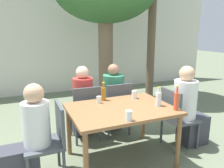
{
  "coord_description": "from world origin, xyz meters",
  "views": [
    {
      "loc": [
        -1.16,
        -2.42,
        1.71
      ],
      "look_at": [
        0.0,
        0.3,
        1.01
      ],
      "focal_mm": 35.0,
      "sensor_mm": 36.0,
      "label": 1
    }
  ],
  "objects_px": {
    "patio_chair_2": "(86,110)",
    "drinking_glass_2": "(129,116)",
    "dining_table_front": "(121,114)",
    "person_seated_2": "(82,105)",
    "patio_chair_0": "(51,137)",
    "drinking_glass_0": "(99,100)",
    "drinking_glass_1": "(134,95)",
    "person_seated_0": "(29,141)",
    "soda_bottle_1": "(176,101)",
    "patio_chair_3": "(117,106)",
    "person_seated_3": "(111,101)",
    "person_seated_1": "(188,110)",
    "water_bottle_0": "(158,99)",
    "patio_chair_1": "(176,115)",
    "amber_bottle_2": "(103,93)"
  },
  "relations": [
    {
      "from": "patio_chair_1",
      "to": "soda_bottle_1",
      "type": "xyz_separation_m",
      "value": [
        -0.3,
        -0.35,
        0.36
      ]
    },
    {
      "from": "drinking_glass_0",
      "to": "drinking_glass_2",
      "type": "height_order",
      "value": "drinking_glass_2"
    },
    {
      "from": "drinking_glass_1",
      "to": "water_bottle_0",
      "type": "bearing_deg",
      "value": -72.35
    },
    {
      "from": "patio_chair_2",
      "to": "drinking_glass_1",
      "type": "bearing_deg",
      "value": 145.55
    },
    {
      "from": "person_seated_1",
      "to": "amber_bottle_2",
      "type": "xyz_separation_m",
      "value": [
        -1.23,
        0.38,
        0.3
      ]
    },
    {
      "from": "amber_bottle_2",
      "to": "soda_bottle_1",
      "type": "bearing_deg",
      "value": -46.6
    },
    {
      "from": "dining_table_front",
      "to": "person_seated_3",
      "type": "distance_m",
      "value": 1.0
    },
    {
      "from": "patio_chair_0",
      "to": "drinking_glass_0",
      "type": "bearing_deg",
      "value": 112.39
    },
    {
      "from": "patio_chair_0",
      "to": "drinking_glass_2",
      "type": "height_order",
      "value": "patio_chair_0"
    },
    {
      "from": "amber_bottle_2",
      "to": "drinking_glass_0",
      "type": "bearing_deg",
      "value": -137.14
    },
    {
      "from": "person_seated_3",
      "to": "water_bottle_0",
      "type": "relative_size",
      "value": 4.64
    },
    {
      "from": "person_seated_1",
      "to": "drinking_glass_0",
      "type": "height_order",
      "value": "person_seated_1"
    },
    {
      "from": "patio_chair_0",
      "to": "water_bottle_0",
      "type": "height_order",
      "value": "water_bottle_0"
    },
    {
      "from": "patio_chair_0",
      "to": "drinking_glass_0",
      "type": "height_order",
      "value": "patio_chair_0"
    },
    {
      "from": "drinking_glass_0",
      "to": "patio_chair_2",
      "type": "bearing_deg",
      "value": 98.96
    },
    {
      "from": "patio_chair_3",
      "to": "person_seated_3",
      "type": "xyz_separation_m",
      "value": [
        -0.0,
        0.23,
        0.02
      ]
    },
    {
      "from": "patio_chair_0",
      "to": "person_seated_2",
      "type": "xyz_separation_m",
      "value": [
        0.63,
        0.96,
        0.01
      ]
    },
    {
      "from": "drinking_glass_2",
      "to": "dining_table_front",
      "type": "bearing_deg",
      "value": 76.14
    },
    {
      "from": "patio_chair_2",
      "to": "drinking_glass_2",
      "type": "xyz_separation_m",
      "value": [
        0.16,
        -1.14,
        0.3
      ]
    },
    {
      "from": "drinking_glass_0",
      "to": "soda_bottle_1",
      "type": "bearing_deg",
      "value": -38.65
    },
    {
      "from": "patio_chair_1",
      "to": "patio_chair_3",
      "type": "distance_m",
      "value": 0.96
    },
    {
      "from": "person_seated_0",
      "to": "drinking_glass_0",
      "type": "bearing_deg",
      "value": 107.05
    },
    {
      "from": "dining_table_front",
      "to": "person_seated_2",
      "type": "relative_size",
      "value": 1.12
    },
    {
      "from": "person_seated_1",
      "to": "soda_bottle_1",
      "type": "distance_m",
      "value": 0.71
    },
    {
      "from": "patio_chair_2",
      "to": "amber_bottle_2",
      "type": "xyz_separation_m",
      "value": [
        0.17,
        -0.33,
        0.34
      ]
    },
    {
      "from": "patio_chair_1",
      "to": "patio_chair_3",
      "type": "xyz_separation_m",
      "value": [
        -0.63,
        0.72,
        0.0
      ]
    },
    {
      "from": "patio_chair_3",
      "to": "drinking_glass_1",
      "type": "bearing_deg",
      "value": 101.44
    },
    {
      "from": "person_seated_0",
      "to": "person_seated_1",
      "type": "relative_size",
      "value": 0.95
    },
    {
      "from": "person_seated_2",
      "to": "drinking_glass_0",
      "type": "relative_size",
      "value": 12.46
    },
    {
      "from": "drinking_glass_0",
      "to": "drinking_glass_2",
      "type": "bearing_deg",
      "value": -82.18
    },
    {
      "from": "patio_chair_2",
      "to": "soda_bottle_1",
      "type": "distance_m",
      "value": 1.42
    },
    {
      "from": "patio_chair_2",
      "to": "drinking_glass_1",
      "type": "height_order",
      "value": "patio_chair_2"
    },
    {
      "from": "patio_chair_0",
      "to": "amber_bottle_2",
      "type": "distance_m",
      "value": 0.96
    },
    {
      "from": "person_seated_1",
      "to": "water_bottle_0",
      "type": "bearing_deg",
      "value": 100.96
    },
    {
      "from": "drinking_glass_2",
      "to": "patio_chair_1",
      "type": "bearing_deg",
      "value": 22.52
    },
    {
      "from": "drinking_glass_1",
      "to": "drinking_glass_0",
      "type": "bearing_deg",
      "value": -179.56
    },
    {
      "from": "patio_chair_2",
      "to": "drinking_glass_2",
      "type": "height_order",
      "value": "patio_chair_2"
    },
    {
      "from": "person_seated_3",
      "to": "amber_bottle_2",
      "type": "relative_size",
      "value": 4.5
    },
    {
      "from": "patio_chair_3",
      "to": "water_bottle_0",
      "type": "bearing_deg",
      "value": 104.56
    },
    {
      "from": "person_seated_0",
      "to": "person_seated_1",
      "type": "bearing_deg",
      "value": 90.0
    },
    {
      "from": "patio_chair_0",
      "to": "water_bottle_0",
      "type": "relative_size",
      "value": 3.52
    },
    {
      "from": "person_seated_0",
      "to": "soda_bottle_1",
      "type": "height_order",
      "value": "person_seated_0"
    },
    {
      "from": "patio_chair_1",
      "to": "patio_chair_2",
      "type": "bearing_deg",
      "value": 58.38
    },
    {
      "from": "dining_table_front",
      "to": "person_seated_1",
      "type": "bearing_deg",
      "value": -0.0
    },
    {
      "from": "patio_chair_2",
      "to": "person_seated_1",
      "type": "height_order",
      "value": "person_seated_1"
    },
    {
      "from": "patio_chair_3",
      "to": "drinking_glass_2",
      "type": "distance_m",
      "value": 1.23
    },
    {
      "from": "patio_chair_2",
      "to": "amber_bottle_2",
      "type": "distance_m",
      "value": 0.51
    },
    {
      "from": "person_seated_3",
      "to": "drinking_glass_2",
      "type": "distance_m",
      "value": 1.44
    },
    {
      "from": "person_seated_2",
      "to": "patio_chair_1",
      "type": "bearing_deg",
      "value": 140.68
    },
    {
      "from": "person_seated_1",
      "to": "water_bottle_0",
      "type": "distance_m",
      "value": 0.72
    }
  ]
}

